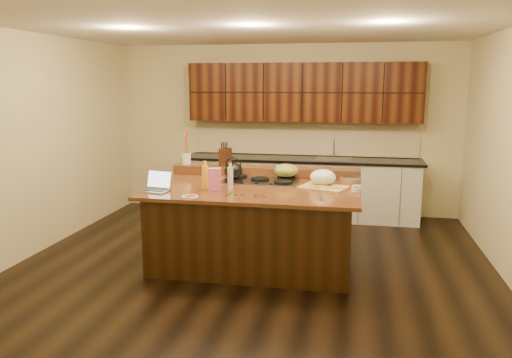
# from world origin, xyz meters

# --- Properties ---
(room) EXTENTS (5.52, 5.02, 2.72)m
(room) POSITION_xyz_m (0.00, 0.00, 1.35)
(room) COLOR black
(room) RESTS_ON ground
(island) EXTENTS (2.40, 1.60, 0.92)m
(island) POSITION_xyz_m (0.00, 0.00, 0.46)
(island) COLOR black
(island) RESTS_ON ground
(back_ledge) EXTENTS (2.40, 0.30, 0.12)m
(back_ledge) POSITION_xyz_m (0.00, 0.70, 0.98)
(back_ledge) COLOR black
(back_ledge) RESTS_ON island
(cooktop) EXTENTS (0.92, 0.52, 0.05)m
(cooktop) POSITION_xyz_m (0.00, 0.30, 0.94)
(cooktop) COLOR gray
(cooktop) RESTS_ON island
(back_counter) EXTENTS (3.70, 0.66, 2.40)m
(back_counter) POSITION_xyz_m (0.30, 2.23, 0.98)
(back_counter) COLOR silver
(back_counter) RESTS_ON ground
(kettle) EXTENTS (0.28, 0.28, 0.20)m
(kettle) POSITION_xyz_m (-0.30, 0.17, 1.06)
(kettle) COLOR black
(kettle) RESTS_ON cooktop
(green_bowl) EXTENTS (0.36, 0.36, 0.16)m
(green_bowl) POSITION_xyz_m (0.30, 0.43, 1.05)
(green_bowl) COLOR olive
(green_bowl) RESTS_ON cooktop
(laptop) EXTENTS (0.35, 0.30, 0.22)m
(laptop) POSITION_xyz_m (-1.03, -0.42, 0.98)
(laptop) COLOR #B7B7BC
(laptop) RESTS_ON island
(oil_bottle) EXTENTS (0.08, 0.08, 0.27)m
(oil_bottle) POSITION_xyz_m (-0.52, -0.25, 1.06)
(oil_bottle) COLOR yellow
(oil_bottle) RESTS_ON island
(vinegar_bottle) EXTENTS (0.08, 0.08, 0.25)m
(vinegar_bottle) POSITION_xyz_m (-0.25, -0.19, 1.04)
(vinegar_bottle) COLOR silver
(vinegar_bottle) RESTS_ON island
(wooden_tray) EXTENTS (0.60, 0.52, 0.21)m
(wooden_tray) POSITION_xyz_m (0.77, 0.11, 1.01)
(wooden_tray) COLOR tan
(wooden_tray) RESTS_ON island
(ramekin_a) EXTENTS (0.12, 0.12, 0.04)m
(ramekin_a) POSITION_xyz_m (1.14, -0.05, 0.94)
(ramekin_a) COLOR white
(ramekin_a) RESTS_ON island
(ramekin_b) EXTENTS (0.10, 0.10, 0.04)m
(ramekin_b) POSITION_xyz_m (1.15, 0.06, 0.94)
(ramekin_b) COLOR white
(ramekin_b) RESTS_ON island
(ramekin_c) EXTENTS (0.11, 0.11, 0.04)m
(ramekin_c) POSITION_xyz_m (1.15, -0.01, 0.94)
(ramekin_c) COLOR white
(ramekin_c) RESTS_ON island
(strainer_bowl) EXTENTS (0.29, 0.29, 0.09)m
(strainer_bowl) POSITION_xyz_m (1.08, 0.30, 0.97)
(strainer_bowl) COLOR #996B3F
(strainer_bowl) RESTS_ON island
(kitchen_timer) EXTENTS (0.09, 0.09, 0.07)m
(kitchen_timer) POSITION_xyz_m (0.80, -0.55, 0.96)
(kitchen_timer) COLOR silver
(kitchen_timer) RESTS_ON island
(pink_bag) EXTENTS (0.15, 0.10, 0.26)m
(pink_bag) POSITION_xyz_m (-0.39, -0.32, 1.05)
(pink_bag) COLOR #F975CB
(pink_bag) RESTS_ON island
(candy_plate) EXTENTS (0.20, 0.20, 0.01)m
(candy_plate) POSITION_xyz_m (-0.57, -0.67, 0.93)
(candy_plate) COLOR white
(candy_plate) RESTS_ON island
(package_box) EXTENTS (0.11, 0.09, 0.14)m
(package_box) POSITION_xyz_m (-1.15, -0.11, 0.99)
(package_box) COLOR #B88241
(package_box) RESTS_ON island
(utensil_crock) EXTENTS (0.13, 0.13, 0.14)m
(utensil_crock) POSITION_xyz_m (-1.07, 0.70, 1.11)
(utensil_crock) COLOR white
(utensil_crock) RESTS_ON back_ledge
(knife_block) EXTENTS (0.14, 0.20, 0.22)m
(knife_block) POSITION_xyz_m (-0.54, 0.70, 1.15)
(knife_block) COLOR black
(knife_block) RESTS_ON back_ledge
(gumdrop_0) EXTENTS (0.02, 0.02, 0.02)m
(gumdrop_0) POSITION_xyz_m (0.10, -0.46, 0.93)
(gumdrop_0) COLOR red
(gumdrop_0) RESTS_ON island
(gumdrop_1) EXTENTS (0.02, 0.02, 0.02)m
(gumdrop_1) POSITION_xyz_m (-0.19, -0.40, 0.93)
(gumdrop_1) COLOR #198C26
(gumdrop_1) RESTS_ON island
(gumdrop_2) EXTENTS (0.02, 0.02, 0.02)m
(gumdrop_2) POSITION_xyz_m (-0.21, -0.54, 0.93)
(gumdrop_2) COLOR red
(gumdrop_2) RESTS_ON island
(gumdrop_3) EXTENTS (0.02, 0.02, 0.02)m
(gumdrop_3) POSITION_xyz_m (-0.20, -0.49, 0.93)
(gumdrop_3) COLOR #198C26
(gumdrop_3) RESTS_ON island
(gumdrop_4) EXTENTS (0.02, 0.02, 0.02)m
(gumdrop_4) POSITION_xyz_m (-0.04, -0.62, 0.93)
(gumdrop_4) COLOR red
(gumdrop_4) RESTS_ON island
(gumdrop_5) EXTENTS (0.02, 0.02, 0.02)m
(gumdrop_5) POSITION_xyz_m (-0.06, -0.46, 0.93)
(gumdrop_5) COLOR #198C26
(gumdrop_5) RESTS_ON island
(gumdrop_6) EXTENTS (0.02, 0.02, 0.02)m
(gumdrop_6) POSITION_xyz_m (0.15, -0.50, 0.93)
(gumdrop_6) COLOR red
(gumdrop_6) RESTS_ON island
(gumdrop_7) EXTENTS (0.02, 0.02, 0.02)m
(gumdrop_7) POSITION_xyz_m (-0.10, -0.47, 0.93)
(gumdrop_7) COLOR #198C26
(gumdrop_7) RESTS_ON island
(gumdrop_8) EXTENTS (0.02, 0.02, 0.02)m
(gumdrop_8) POSITION_xyz_m (0.20, -0.55, 0.93)
(gumdrop_8) COLOR red
(gumdrop_8) RESTS_ON island
(gumdrop_9) EXTENTS (0.02, 0.02, 0.02)m
(gumdrop_9) POSITION_xyz_m (0.13, -0.58, 0.93)
(gumdrop_9) COLOR #198C26
(gumdrop_9) RESTS_ON island
(gumdrop_10) EXTENTS (0.02, 0.02, 0.02)m
(gumdrop_10) POSITION_xyz_m (-0.04, -0.45, 0.93)
(gumdrop_10) COLOR red
(gumdrop_10) RESTS_ON island
(gumdrop_11) EXTENTS (0.02, 0.02, 0.02)m
(gumdrop_11) POSITION_xyz_m (-0.20, -0.43, 0.93)
(gumdrop_11) COLOR #198C26
(gumdrop_11) RESTS_ON island
(gumdrop_12) EXTENTS (0.02, 0.02, 0.02)m
(gumdrop_12) POSITION_xyz_m (-0.11, -0.48, 0.93)
(gumdrop_12) COLOR red
(gumdrop_12) RESTS_ON island
(gumdrop_13) EXTENTS (0.02, 0.02, 0.02)m
(gumdrop_13) POSITION_xyz_m (0.09, -0.48, 0.93)
(gumdrop_13) COLOR #198C26
(gumdrop_13) RESTS_ON island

